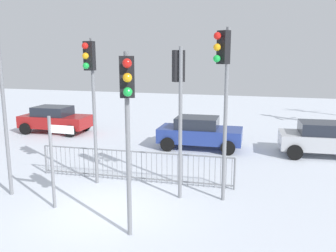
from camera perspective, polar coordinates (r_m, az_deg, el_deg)
ground_plane at (r=10.41m, az=-10.47°, el=-13.10°), size 60.00×60.00×0.00m
traffic_light_mid_left at (r=10.08m, az=8.86°, el=7.77°), size 0.44×0.49×5.02m
traffic_light_foreground_left at (r=7.92m, az=-6.53°, el=3.41°), size 0.40×0.53×4.35m
traffic_light_rear_right at (r=11.63m, az=-12.27°, el=7.30°), size 0.32×0.57×4.79m
traffic_light_foreground_right at (r=10.38m, az=1.71°, el=5.96°), size 0.45×0.48×4.51m
direction_sign_post at (r=10.35m, az=-17.86°, el=-4.78°), size 0.79×0.09×2.65m
pedestrian_guard_railing at (r=12.29m, az=-5.45°, el=-6.34°), size 6.84×0.38×1.07m
car_silver_mid at (r=16.59m, az=23.89°, el=-1.87°), size 3.92×2.16×1.47m
car_red_far at (r=20.82m, az=-17.69°, el=1.08°), size 3.86×2.05×1.47m
car_blue_near at (r=16.51m, az=5.06°, el=-0.99°), size 3.87×2.06×1.47m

